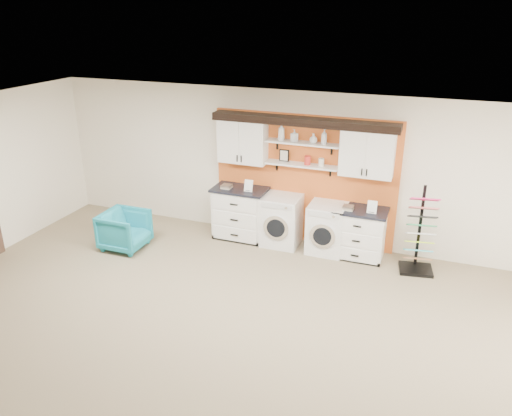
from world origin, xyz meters
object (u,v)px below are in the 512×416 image
at_px(sample_rack, 419,244).
at_px(armchair, 125,230).
at_px(base_cabinet_left, 240,213).
at_px(base_cabinet_right, 359,233).
at_px(washer, 282,220).
at_px(dryer, 327,228).

bearing_deg(sample_rack, armchair, -178.18).
bearing_deg(base_cabinet_left, base_cabinet_right, 0.00).
height_order(base_cabinet_left, armchair, base_cabinet_left).
height_order(base_cabinet_right, washer, washer).
bearing_deg(armchair, dryer, -72.02).
bearing_deg(washer, dryer, -0.00).
bearing_deg(sample_rack, base_cabinet_right, 160.78).
height_order(dryer, armchair, dryer).
relative_size(washer, armchair, 1.22).
xyz_separation_m(base_cabinet_right, armchair, (-4.07, -1.18, -0.10)).
distance_m(dryer, sample_rack, 1.60).
height_order(base_cabinet_right, armchair, base_cabinet_right).
bearing_deg(washer, base_cabinet_right, 0.14).
distance_m(washer, dryer, 0.85).
relative_size(washer, dryer, 1.04).
distance_m(base_cabinet_right, washer, 1.43).
bearing_deg(washer, sample_rack, -4.06).
bearing_deg(sample_rack, dryer, 164.46).
distance_m(base_cabinet_left, base_cabinet_right, 2.26).
bearing_deg(armchair, base_cabinet_left, -57.53).
height_order(base_cabinet_right, sample_rack, sample_rack).
xyz_separation_m(dryer, sample_rack, (1.59, -0.17, 0.04)).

